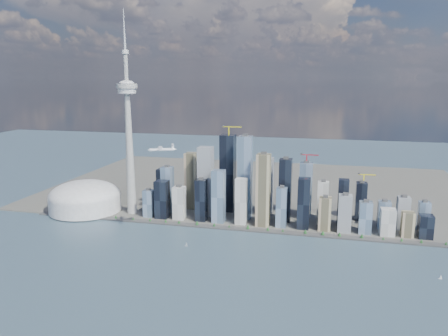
% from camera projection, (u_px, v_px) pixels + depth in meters
% --- Properties ---
extents(ground, '(4000.00, 4000.00, 0.00)m').
position_uv_depth(ground, '(204.00, 271.00, 868.93)').
color(ground, '#2F4452').
rests_on(ground, ground).
extents(seawall, '(1100.00, 22.00, 4.00)m').
position_uv_depth(seawall, '(231.00, 228.00, 1106.63)').
color(seawall, '#383838').
rests_on(seawall, ground).
extents(land, '(1400.00, 900.00, 3.00)m').
position_uv_depth(land, '(259.00, 186.00, 1535.32)').
color(land, '#4C4C47').
rests_on(land, ground).
extents(shoreline_trees, '(960.53, 7.20, 8.80)m').
position_uv_depth(shoreline_trees, '(231.00, 226.00, 1105.25)').
color(shoreline_trees, '#3F2D1E').
rests_on(shoreline_trees, seawall).
extents(skyscraper_cluster, '(736.00, 142.00, 244.93)m').
position_uv_depth(skyscraper_cluster, '(260.00, 193.00, 1160.79)').
color(skyscraper_cluster, black).
rests_on(skyscraper_cluster, land).
extents(needle_tower, '(56.00, 56.00, 550.50)m').
position_uv_depth(needle_tower, '(129.00, 131.00, 1184.28)').
color(needle_tower, gray).
rests_on(needle_tower, land).
extents(dome_stadium, '(200.00, 200.00, 86.00)m').
position_uv_depth(dome_stadium, '(85.00, 198.00, 1246.48)').
color(dome_stadium, '#BBBBBB').
rests_on(dome_stadium, land).
extents(airplane, '(62.73, 56.24, 15.96)m').
position_uv_depth(airplane, '(162.00, 149.00, 985.91)').
color(airplane, white).
rests_on(airplane, ground).
extents(sailboat_west, '(7.50, 3.12, 10.36)m').
position_uv_depth(sailboat_west, '(186.00, 245.00, 994.05)').
color(sailboat_west, silver).
rests_on(sailboat_west, ground).
extents(sailboat_east, '(6.88, 1.97, 9.58)m').
position_uv_depth(sailboat_east, '(441.00, 278.00, 832.12)').
color(sailboat_east, silver).
rests_on(sailboat_east, ground).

